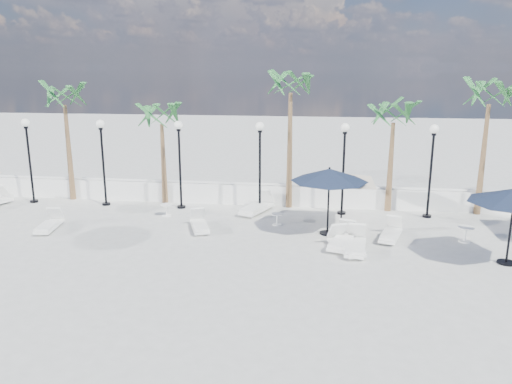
# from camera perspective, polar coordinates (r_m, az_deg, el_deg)

# --- Properties ---
(ground) EXTENTS (100.00, 100.00, 0.00)m
(ground) POSITION_cam_1_polar(r_m,az_deg,el_deg) (15.57, -2.66, -8.78)
(ground) COLOR #A5A59F
(ground) RESTS_ON ground
(balustrade) EXTENTS (26.00, 0.30, 1.01)m
(balustrade) POSITION_cam_1_polar(r_m,az_deg,el_deg) (22.47, 0.76, -0.31)
(balustrade) COLOR white
(balustrade) RESTS_ON ground
(lamppost_0) EXTENTS (0.36, 0.36, 3.84)m
(lamppost_0) POSITION_cam_1_polar(r_m,az_deg,el_deg) (24.70, -24.58, 4.52)
(lamppost_0) COLOR black
(lamppost_0) RESTS_ON ground
(lamppost_1) EXTENTS (0.36, 0.36, 3.84)m
(lamppost_1) POSITION_cam_1_polar(r_m,az_deg,el_deg) (23.02, -17.16, 4.56)
(lamppost_1) COLOR black
(lamppost_1) RESTS_ON ground
(lamppost_2) EXTENTS (0.36, 0.36, 3.84)m
(lamppost_2) POSITION_cam_1_polar(r_m,az_deg,el_deg) (21.79, -8.75, 4.52)
(lamppost_2) COLOR black
(lamppost_2) RESTS_ON ground
(lamppost_3) EXTENTS (0.36, 0.36, 3.84)m
(lamppost_3) POSITION_cam_1_polar(r_m,az_deg,el_deg) (21.07, 0.45, 4.36)
(lamppost_3) COLOR black
(lamppost_3) RESTS_ON ground
(lamppost_4) EXTENTS (0.36, 0.36, 3.84)m
(lamppost_4) POSITION_cam_1_polar(r_m,az_deg,el_deg) (20.92, 10.02, 4.08)
(lamppost_4) COLOR black
(lamppost_4) RESTS_ON ground
(lamppost_5) EXTENTS (0.36, 0.36, 3.84)m
(lamppost_5) POSITION_cam_1_polar(r_m,az_deg,el_deg) (21.36, 19.46, 3.68)
(lamppost_5) COLOR black
(lamppost_5) RESTS_ON ground
(palm_0) EXTENTS (2.60, 2.60, 5.50)m
(palm_0) POSITION_cam_1_polar(r_m,az_deg,el_deg) (24.41, -21.05, 9.59)
(palm_0) COLOR brown
(palm_0) RESTS_ON ground
(palm_1) EXTENTS (2.60, 2.60, 4.70)m
(palm_1) POSITION_cam_1_polar(r_m,az_deg,el_deg) (22.68, -10.75, 8.02)
(palm_1) COLOR brown
(palm_1) RESTS_ON ground
(palm_2) EXTENTS (2.60, 2.60, 6.10)m
(palm_2) POSITION_cam_1_polar(r_m,az_deg,el_deg) (21.47, 3.98, 11.55)
(palm_2) COLOR brown
(palm_2) RESTS_ON ground
(palm_3) EXTENTS (2.60, 2.60, 4.90)m
(palm_3) POSITION_cam_1_polar(r_m,az_deg,el_deg) (21.70, 15.44, 8.02)
(palm_3) COLOR brown
(palm_3) RESTS_ON ground
(palm_4) EXTENTS (2.60, 2.60, 5.70)m
(palm_4) POSITION_cam_1_polar(r_m,az_deg,el_deg) (22.42, 25.11, 9.40)
(palm_4) COLOR brown
(palm_4) RESTS_ON ground
(lounger_1) EXTENTS (0.83, 1.81, 0.65)m
(lounger_1) POSITION_cam_1_polar(r_m,az_deg,el_deg) (20.64, -22.54, -3.43)
(lounger_1) COLOR silver
(lounger_1) RESTS_ON ground
(lounger_2) EXTENTS (1.13, 1.82, 0.65)m
(lounger_2) POSITION_cam_1_polar(r_m,az_deg,el_deg) (19.18, -6.47, -3.70)
(lounger_2) COLOR silver
(lounger_2) RESTS_ON ground
(lounger_3) EXTENTS (1.37, 2.20, 0.79)m
(lounger_3) POSITION_cam_1_polar(r_m,az_deg,el_deg) (21.30, 0.11, -1.68)
(lounger_3) COLOR silver
(lounger_3) RESTS_ON ground
(lounger_4) EXTENTS (1.04, 1.86, 0.66)m
(lounger_4) POSITION_cam_1_polar(r_m,az_deg,el_deg) (18.71, 15.15, -4.56)
(lounger_4) COLOR silver
(lounger_4) RESTS_ON ground
(lounger_5) EXTENTS (1.15, 2.02, 0.72)m
(lounger_5) POSITION_cam_1_polar(r_m,az_deg,el_deg) (17.60, 9.89, -5.39)
(lounger_5) COLOR silver
(lounger_5) RESTS_ON ground
(lounger_6) EXTENTS (1.29, 1.98, 0.71)m
(lounger_6) POSITION_cam_1_polar(r_m,az_deg,el_deg) (17.16, 10.23, -5.94)
(lounger_6) COLOR silver
(lounger_6) RESTS_ON ground
(lounger_7) EXTENTS (0.84, 1.99, 0.73)m
(lounger_7) POSITION_cam_1_polar(r_m,az_deg,el_deg) (17.20, 11.32, -5.92)
(lounger_7) COLOR silver
(lounger_7) RESTS_ON ground
(side_table_0) EXTENTS (0.51, 0.51, 0.50)m
(side_table_0) POSITION_cam_1_polar(r_m,az_deg,el_deg) (21.15, -10.19, -1.92)
(side_table_0) COLOR silver
(side_table_0) RESTS_ON ground
(side_table_1) EXTENTS (0.47, 0.47, 0.46)m
(side_table_1) POSITION_cam_1_polar(r_m,az_deg,el_deg) (19.67, 2.42, -3.00)
(side_table_1) COLOR silver
(side_table_1) RESTS_ON ground
(side_table_2) EXTENTS (0.57, 0.57, 0.55)m
(side_table_2) POSITION_cam_1_polar(r_m,az_deg,el_deg) (19.26, 22.83, -4.32)
(side_table_2) COLOR silver
(side_table_2) RESTS_ON ground
(parasol_navy_mid) EXTENTS (2.84, 2.84, 2.54)m
(parasol_navy_mid) POSITION_cam_1_polar(r_m,az_deg,el_deg) (18.28, 8.38, 1.90)
(parasol_navy_mid) COLOR black
(parasol_navy_mid) RESTS_ON ground
(parasol_cream_sq_a) EXTENTS (4.67, 4.67, 2.29)m
(parasol_cream_sq_a) POSITION_cam_1_polar(r_m,az_deg,el_deg) (19.24, 9.92, 2.09)
(parasol_cream_sq_a) COLOR black
(parasol_cream_sq_a) RESTS_ON ground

